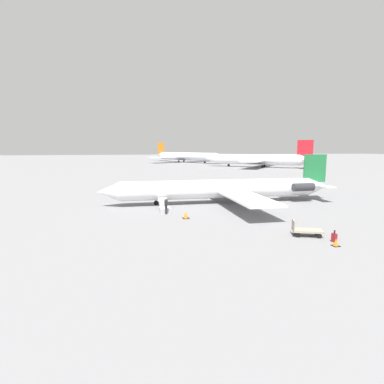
% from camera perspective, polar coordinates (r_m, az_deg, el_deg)
% --- Properties ---
extents(ground_plane, '(600.00, 600.00, 0.00)m').
position_cam_1_polar(ground_plane, '(37.21, 5.22, -2.08)').
color(ground_plane, slate).
extents(airplane_main, '(29.48, 22.55, 5.92)m').
position_cam_1_polar(airplane_main, '(37.18, 6.53, 0.65)').
color(airplane_main, white).
rests_on(airplane_main, ground).
extents(airplane_far_right, '(36.66, 46.14, 9.80)m').
position_cam_1_polar(airplane_far_right, '(147.45, -1.29, 6.82)').
color(airplane_far_right, silver).
rests_on(airplane_far_right, ground).
extents(airplane_taxiing_distant, '(33.22, 29.44, 9.49)m').
position_cam_1_polar(airplane_taxiing_distant, '(110.27, 12.35, 6.10)').
color(airplane_taxiing_distant, white).
rests_on(airplane_taxiing_distant, ground).
extents(boarding_stairs, '(1.17, 4.05, 1.54)m').
position_cam_1_polar(boarding_stairs, '(32.20, -5.28, -3.06)').
color(boarding_stairs, '#B2B2B7').
rests_on(boarding_stairs, ground).
extents(passenger, '(0.36, 0.55, 1.74)m').
position_cam_1_polar(passenger, '(30.70, -4.97, -2.39)').
color(passenger, '#23232D').
rests_on(passenger, ground).
extents(luggage_cart, '(2.45, 1.86, 1.22)m').
position_cam_1_polar(luggage_cart, '(24.71, 20.84, -6.82)').
color(luggage_cart, '#9E937F').
rests_on(luggage_cart, ground).
extents(suitcase, '(0.27, 0.39, 0.88)m').
position_cam_1_polar(suitcase, '(24.00, 25.46, -7.86)').
color(suitcase, maroon).
rests_on(suitcase, ground).
extents(traffic_cone_near_stairs, '(0.64, 0.64, 0.70)m').
position_cam_1_polar(traffic_cone_near_stairs, '(28.88, -1.19, -4.40)').
color(traffic_cone_near_stairs, black).
rests_on(traffic_cone_near_stairs, ground).
extents(traffic_cone_near_cart, '(0.48, 0.48, 0.53)m').
position_cam_1_polar(traffic_cone_near_cart, '(23.14, 25.72, -8.69)').
color(traffic_cone_near_cart, black).
rests_on(traffic_cone_near_cart, ground).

